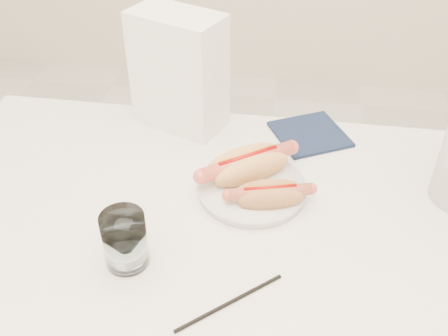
# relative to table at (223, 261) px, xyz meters

# --- Properties ---
(table) EXTENTS (1.20, 0.80, 0.75)m
(table) POSITION_rel_table_xyz_m (0.00, 0.00, 0.00)
(table) COLOR white
(table) RESTS_ON ground
(plate) EXTENTS (0.26, 0.26, 0.02)m
(plate) POSITION_rel_table_xyz_m (0.04, 0.12, 0.07)
(plate) COLOR white
(plate) RESTS_ON table
(hotdog_left) EXTENTS (0.18, 0.16, 0.05)m
(hotdog_left) POSITION_rel_table_xyz_m (0.02, 0.16, 0.10)
(hotdog_left) COLOR #EAA75D
(hotdog_left) RESTS_ON plate
(hotdog_right) EXTENTS (0.15, 0.09, 0.04)m
(hotdog_right) POSITION_rel_table_xyz_m (0.07, 0.08, 0.10)
(hotdog_right) COLOR #B97C48
(hotdog_right) RESTS_ON plate
(water_glass) EXTENTS (0.07, 0.07, 0.10)m
(water_glass) POSITION_rel_table_xyz_m (-0.14, -0.08, 0.11)
(water_glass) COLOR silver
(water_glass) RESTS_ON table
(chopstick_near) EXTENTS (0.15, 0.13, 0.01)m
(chopstick_near) POSITION_rel_table_xyz_m (0.03, -0.14, 0.06)
(chopstick_near) COLOR black
(chopstick_near) RESTS_ON table
(napkin_box) EXTENTS (0.22, 0.17, 0.25)m
(napkin_box) POSITION_rel_table_xyz_m (-0.15, 0.35, 0.19)
(napkin_box) COLOR white
(napkin_box) RESTS_ON table
(navy_napkin) EXTENTS (0.19, 0.19, 0.01)m
(navy_napkin) POSITION_rel_table_xyz_m (0.14, 0.34, 0.06)
(navy_napkin) COLOR #121D39
(navy_napkin) RESTS_ON table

